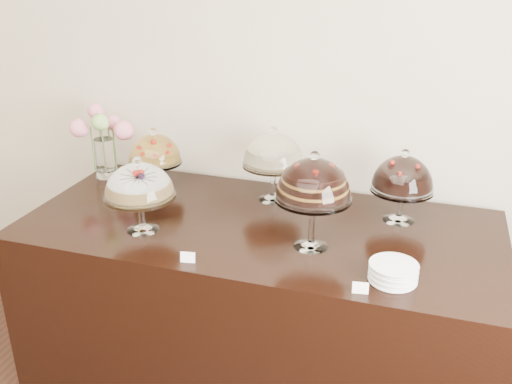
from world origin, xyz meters
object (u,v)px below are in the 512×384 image
(cake_stand_fruit_tart, at_px, (155,152))
(cake_stand_choco_layer, at_px, (314,183))
(display_counter, at_px, (259,305))
(plate_stack, at_px, (393,272))
(cake_stand_sugar_sponge, at_px, (139,184))
(cake_stand_cheesecake, at_px, (273,153))
(cake_stand_dark_choco, at_px, (403,177))
(flower_vase, at_px, (104,137))

(cake_stand_fruit_tart, bearing_deg, cake_stand_choco_layer, -22.95)
(display_counter, distance_m, cake_stand_fruit_tart, 0.96)
(plate_stack, bearing_deg, cake_stand_sugar_sponge, 175.04)
(cake_stand_choco_layer, bearing_deg, plate_stack, -26.05)
(cake_stand_fruit_tart, bearing_deg, cake_stand_sugar_sponge, -70.52)
(cake_stand_cheesecake, distance_m, cake_stand_fruit_tart, 0.64)
(cake_stand_cheesecake, xyz_separation_m, cake_stand_dark_choco, (0.63, -0.05, -0.03))
(display_counter, distance_m, flower_vase, 1.24)
(cake_stand_dark_choco, distance_m, cake_stand_fruit_tart, 1.27)
(display_counter, distance_m, plate_stack, 0.86)
(plate_stack, bearing_deg, display_counter, 153.52)
(cake_stand_fruit_tart, bearing_deg, cake_stand_cheesecake, 3.35)
(flower_vase, xyz_separation_m, plate_stack, (1.63, -0.63, -0.19))
(cake_stand_choco_layer, xyz_separation_m, cake_stand_cheesecake, (-0.30, 0.43, -0.04))
(display_counter, xyz_separation_m, cake_stand_dark_choco, (0.61, 0.24, 0.67))
(cake_stand_sugar_sponge, bearing_deg, cake_stand_choco_layer, 5.88)
(cake_stand_choco_layer, relative_size, flower_vase, 1.11)
(cake_stand_dark_choco, relative_size, flower_vase, 0.90)
(display_counter, relative_size, flower_vase, 5.63)
(display_counter, distance_m, cake_stand_cheesecake, 0.76)
(cake_stand_sugar_sponge, relative_size, cake_stand_fruit_tart, 1.07)
(cake_stand_sugar_sponge, height_order, cake_stand_choco_layer, cake_stand_choco_layer)
(cake_stand_choco_layer, xyz_separation_m, cake_stand_fruit_tart, (-0.93, 0.39, -0.09))
(display_counter, bearing_deg, cake_stand_dark_choco, 21.31)
(display_counter, xyz_separation_m, plate_stack, (0.64, -0.32, 0.49))
(cake_stand_sugar_sponge, distance_m, plate_stack, 1.14)
(plate_stack, bearing_deg, cake_stand_cheesecake, 137.21)
(cake_stand_choco_layer, relative_size, cake_stand_dark_choco, 1.23)
(display_counter, distance_m, cake_stand_sugar_sponge, 0.86)
(cake_stand_cheesecake, distance_m, plate_stack, 0.92)
(cake_stand_sugar_sponge, xyz_separation_m, cake_stand_fruit_tart, (-0.17, 0.47, -0.02))
(cake_stand_fruit_tart, xyz_separation_m, flower_vase, (-0.34, 0.06, 0.03))
(cake_stand_cheesecake, bearing_deg, cake_stand_choco_layer, -55.55)
(cake_stand_fruit_tart, distance_m, plate_stack, 1.42)
(cake_stand_fruit_tart, distance_m, flower_vase, 0.34)
(cake_stand_fruit_tart, xyz_separation_m, plate_stack, (1.29, -0.57, -0.16))
(cake_stand_dark_choco, bearing_deg, display_counter, -158.69)
(flower_vase, height_order, plate_stack, flower_vase)
(cake_stand_sugar_sponge, xyz_separation_m, flower_vase, (-0.50, 0.53, 0.00))
(plate_stack, bearing_deg, flower_vase, 158.84)
(cake_stand_sugar_sponge, bearing_deg, plate_stack, -4.96)
(flower_vase, distance_m, plate_stack, 1.76)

